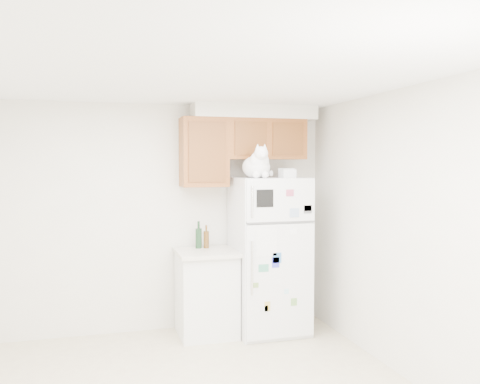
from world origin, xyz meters
name	(u,v)px	position (x,y,z in m)	size (l,w,h in m)	color
room_shell	(199,187)	(0.12, 0.24, 1.67)	(3.84, 4.04, 2.52)	silver
refrigerator	(269,255)	(1.18, 1.61, 0.85)	(0.76, 0.78, 1.70)	white
base_counter	(206,292)	(0.49, 1.68, 0.46)	(0.64, 0.64, 0.92)	white
cat	(257,165)	(1.00, 1.48, 1.83)	(0.35, 0.51, 0.36)	white
storage_box_back	(286,173)	(1.41, 1.70, 1.75)	(0.18, 0.13, 0.10)	white
storage_box_front	(288,174)	(1.34, 1.46, 1.74)	(0.15, 0.11, 0.09)	white
bottle_green	(199,235)	(0.44, 1.84, 1.07)	(0.07, 0.07, 0.30)	#19381E
bottle_amber	(206,237)	(0.52, 1.83, 1.05)	(0.06, 0.06, 0.26)	#593814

